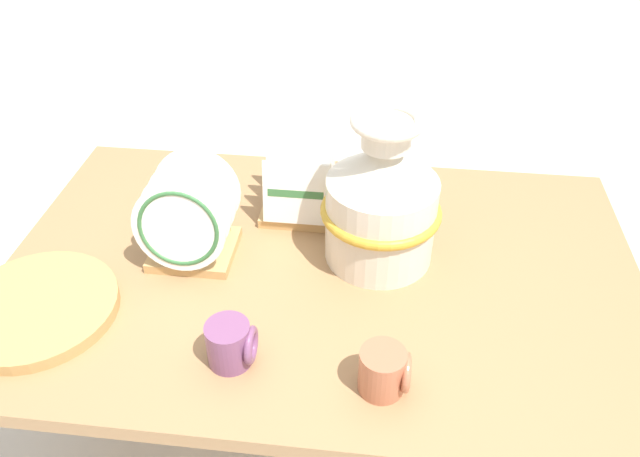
% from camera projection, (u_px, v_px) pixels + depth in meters
% --- Properties ---
extents(ground_plane, '(14.00, 14.00, 0.00)m').
position_uv_depth(ground_plane, '(320.00, 438.00, 1.78)').
color(ground_plane, beige).
extents(display_table, '(1.41, 0.90, 0.65)m').
position_uv_depth(display_table, '(320.00, 289.00, 1.42)').
color(display_table, '#9E754C').
rests_on(display_table, ground_plane).
extents(ceramic_vase, '(0.26, 0.26, 0.35)m').
position_uv_depth(ceramic_vase, '(382.00, 200.00, 1.33)').
color(ceramic_vase, silver).
rests_on(ceramic_vase, display_table).
extents(dish_rack_round_plates, '(0.20, 0.18, 0.22)m').
position_uv_depth(dish_rack_round_plates, '(189.00, 225.00, 1.36)').
color(dish_rack_round_plates, tan).
rests_on(dish_rack_round_plates, display_table).
extents(dish_rack_square_plates, '(0.18, 0.17, 0.18)m').
position_uv_depth(dish_rack_square_plates, '(300.00, 192.00, 1.51)').
color(dish_rack_square_plates, tan).
rests_on(dish_rack_square_plates, display_table).
extents(wicker_charger_stack, '(0.33, 0.33, 0.03)m').
position_uv_depth(wicker_charger_stack, '(36.00, 308.00, 1.27)').
color(wicker_charger_stack, tan).
rests_on(wicker_charger_stack, display_table).
extents(mug_plum_glaze, '(0.09, 0.08, 0.09)m').
position_uv_depth(mug_plum_glaze, '(231.00, 344.00, 1.15)').
color(mug_plum_glaze, '#7A4770').
rests_on(mug_plum_glaze, display_table).
extents(mug_terracotta_glaze, '(0.09, 0.08, 0.09)m').
position_uv_depth(mug_terracotta_glaze, '(385.00, 371.00, 1.10)').
color(mug_terracotta_glaze, '#B76647').
rests_on(mug_terracotta_glaze, display_table).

